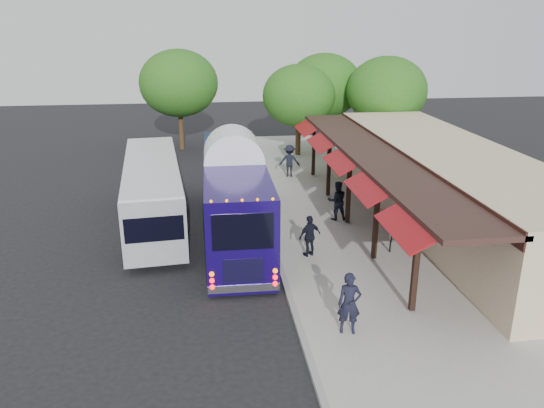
{
  "coord_description": "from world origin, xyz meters",
  "views": [
    {
      "loc": [
        -2.58,
        -18.34,
        9.02
      ],
      "look_at": [
        0.05,
        2.4,
        1.8
      ],
      "focal_mm": 35.0,
      "sensor_mm": 36.0,
      "label": 1
    }
  ],
  "objects_px": {
    "ped_b": "(337,201)",
    "ped_c": "(310,236)",
    "city_bus": "(153,190)",
    "sign_board": "(391,234)",
    "coach_bus": "(234,191)",
    "ped_d": "(290,161)",
    "ped_a": "(349,304)"
  },
  "relations": [
    {
      "from": "coach_bus",
      "to": "ped_a",
      "type": "height_order",
      "value": "coach_bus"
    },
    {
      "from": "coach_bus",
      "to": "ped_c",
      "type": "bearing_deg",
      "value": -45.76
    },
    {
      "from": "city_bus",
      "to": "ped_c",
      "type": "height_order",
      "value": "city_bus"
    },
    {
      "from": "coach_bus",
      "to": "ped_d",
      "type": "bearing_deg",
      "value": 66.39
    },
    {
      "from": "coach_bus",
      "to": "ped_b",
      "type": "bearing_deg",
      "value": 11.44
    },
    {
      "from": "city_bus",
      "to": "sign_board",
      "type": "distance_m",
      "value": 10.97
    },
    {
      "from": "sign_board",
      "to": "city_bus",
      "type": "bearing_deg",
      "value": 167.8
    },
    {
      "from": "ped_c",
      "to": "sign_board",
      "type": "height_order",
      "value": "ped_c"
    },
    {
      "from": "ped_b",
      "to": "ped_c",
      "type": "distance_m",
      "value": 4.37
    },
    {
      "from": "coach_bus",
      "to": "ped_a",
      "type": "bearing_deg",
      "value": -70.74
    },
    {
      "from": "city_bus",
      "to": "ped_a",
      "type": "relative_size",
      "value": 5.86
    },
    {
      "from": "ped_a",
      "to": "ped_b",
      "type": "relative_size",
      "value": 1.03
    },
    {
      "from": "coach_bus",
      "to": "ped_d",
      "type": "relative_size",
      "value": 6.14
    },
    {
      "from": "city_bus",
      "to": "ped_c",
      "type": "xyz_separation_m",
      "value": [
        6.46,
        -4.85,
        -0.65
      ]
    },
    {
      "from": "ped_b",
      "to": "sign_board",
      "type": "height_order",
      "value": "ped_b"
    },
    {
      "from": "ped_b",
      "to": "coach_bus",
      "type": "bearing_deg",
      "value": 11.05
    },
    {
      "from": "ped_c",
      "to": "sign_board",
      "type": "relative_size",
      "value": 1.48
    },
    {
      "from": "city_bus",
      "to": "ped_c",
      "type": "bearing_deg",
      "value": -42.34
    },
    {
      "from": "city_bus",
      "to": "sign_board",
      "type": "height_order",
      "value": "city_bus"
    },
    {
      "from": "ped_d",
      "to": "sign_board",
      "type": "bearing_deg",
      "value": 114.72
    },
    {
      "from": "city_bus",
      "to": "ped_d",
      "type": "distance_m",
      "value": 9.95
    },
    {
      "from": "ped_b",
      "to": "ped_d",
      "type": "relative_size",
      "value": 0.97
    },
    {
      "from": "ped_d",
      "to": "ped_c",
      "type": "bearing_deg",
      "value": 98.36
    },
    {
      "from": "ped_a",
      "to": "sign_board",
      "type": "relative_size",
      "value": 1.67
    },
    {
      "from": "coach_bus",
      "to": "sign_board",
      "type": "distance_m",
      "value": 6.89
    },
    {
      "from": "coach_bus",
      "to": "ped_b",
      "type": "distance_m",
      "value": 5.03
    },
    {
      "from": "city_bus",
      "to": "ped_b",
      "type": "relative_size",
      "value": 6.01
    },
    {
      "from": "ped_d",
      "to": "ped_a",
      "type": "bearing_deg",
      "value": 100.31
    },
    {
      "from": "city_bus",
      "to": "ped_a",
      "type": "distance_m",
      "value": 12.33
    },
    {
      "from": "ped_c",
      "to": "ped_b",
      "type": "bearing_deg",
      "value": -142.83
    },
    {
      "from": "ped_b",
      "to": "ped_c",
      "type": "height_order",
      "value": "ped_b"
    },
    {
      "from": "city_bus",
      "to": "ped_d",
      "type": "xyz_separation_m",
      "value": [
        7.46,
        6.56,
        -0.53
      ]
    }
  ]
}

